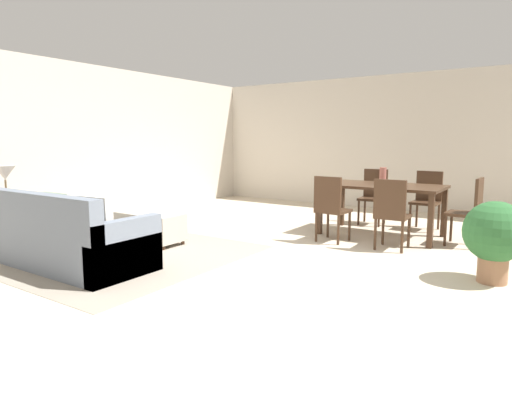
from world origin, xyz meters
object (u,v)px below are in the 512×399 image
at_px(dining_chair_far_left, 374,193).
at_px(dining_chair_far_right, 427,197).
at_px(couch, 67,240).
at_px(side_table, 8,216).
at_px(potted_plant, 495,235).
at_px(dining_chair_near_left, 331,205).
at_px(dining_chair_head_east, 470,208).
at_px(table_lamp, 5,175).
at_px(dining_chair_near_right, 391,210).
at_px(vase_centerpiece, 383,176).
at_px(ottoman_table, 149,226).
at_px(dining_table, 382,190).

bearing_deg(dining_chair_far_left, dining_chair_far_right, 0.89).
bearing_deg(couch, side_table, 178.96).
xyz_separation_m(dining_chair_far_right, potted_plant, (1.20, -2.41, -0.04)).
bearing_deg(couch, dining_chair_near_left, 54.36).
relative_size(side_table, dining_chair_far_left, 0.61).
distance_m(dining_chair_far_left, dining_chair_head_east, 1.83).
relative_size(couch, dining_chair_far_right, 2.16).
bearing_deg(dining_chair_near_left, side_table, -140.26).
distance_m(dining_chair_near_left, dining_chair_far_right, 1.91).
height_order(couch, dining_chair_far_right, dining_chair_far_right).
distance_m(dining_chair_far_right, dining_chair_head_east, 1.16).
bearing_deg(table_lamp, dining_chair_near_right, 33.69).
bearing_deg(dining_chair_far_left, side_table, -126.77).
bearing_deg(table_lamp, potted_plant, 20.48).
distance_m(table_lamp, dining_chair_far_left, 5.50).
bearing_deg(dining_chair_far_left, vase_centerpiece, -63.73).
height_order(dining_chair_near_left, dining_chair_far_right, same).
relative_size(ottoman_table, dining_chair_far_right, 1.08).
bearing_deg(potted_plant, couch, -153.47).
bearing_deg(table_lamp, dining_chair_far_right, 46.77).
relative_size(couch, dining_chair_far_left, 2.16).
xyz_separation_m(dining_chair_near_left, dining_chair_near_right, (0.83, 0.02, 0.00)).
bearing_deg(dining_chair_head_east, dining_table, 179.25).
bearing_deg(dining_chair_far_left, ottoman_table, -123.58).
distance_m(dining_chair_head_east, potted_plant, 1.59).
relative_size(couch, potted_plant, 2.42).
relative_size(dining_chair_far_left, dining_chair_head_east, 1.00).
height_order(dining_chair_near_left, potted_plant, dining_chair_near_left).
relative_size(dining_table, dining_chair_near_right, 1.86).
height_order(dining_table, dining_chair_head_east, dining_chair_head_east).
bearing_deg(side_table, ottoman_table, 46.45).
relative_size(side_table, dining_chair_near_left, 0.61).
relative_size(dining_chair_head_east, vase_centerpiece, 3.65).
height_order(side_table, dining_chair_far_right, dining_chair_far_right).
height_order(table_lamp, dining_chair_near_right, table_lamp).
bearing_deg(dining_table, vase_centerpiece, 74.77).
relative_size(table_lamp, dining_table, 0.31).
relative_size(ottoman_table, dining_chair_far_left, 1.08).
height_order(table_lamp, dining_chair_far_left, table_lamp).
xyz_separation_m(side_table, potted_plant, (5.33, 1.99, 0.04)).
xyz_separation_m(side_table, dining_chair_far_right, (4.14, 4.40, 0.07)).
bearing_deg(dining_chair_far_left, couch, -114.18).
xyz_separation_m(dining_chair_far_left, potted_plant, (2.06, -2.40, -0.04)).
relative_size(side_table, potted_plant, 0.69).
relative_size(dining_chair_near_right, potted_plant, 1.12).
bearing_deg(ottoman_table, dining_chair_far_right, 46.91).
distance_m(table_lamp, dining_chair_head_east, 6.04).
height_order(dining_table, dining_chair_near_right, dining_chair_near_right).
height_order(couch, dining_chair_far_left, dining_chair_far_left).
relative_size(dining_chair_far_left, dining_chair_far_right, 1.00).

